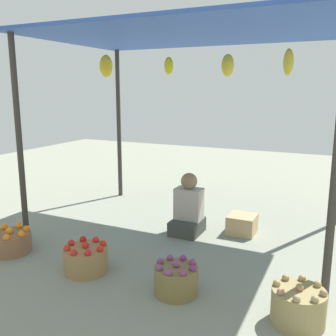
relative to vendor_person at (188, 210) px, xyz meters
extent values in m
plane|color=gray|center=(-0.02, 0.05, -0.30)|extent=(14.00, 14.00, 0.00)
cylinder|color=#38332D|center=(-1.73, -1.03, 0.92)|extent=(0.07, 0.07, 2.43)
cylinder|color=#38332D|center=(1.69, -1.03, 0.92)|extent=(0.07, 0.07, 2.43)
cylinder|color=#38332D|center=(-1.73, 1.14, 0.92)|extent=(0.07, 0.07, 2.43)
cube|color=#3050A4|center=(-0.02, 0.05, 2.15)|extent=(3.73, 2.46, 0.04)
ellipsoid|color=yellow|center=(-1.10, -0.12, 1.80)|extent=(0.17, 0.17, 0.28)
ellipsoid|color=yellow|center=(-0.35, 0.17, 1.80)|extent=(0.11, 0.11, 0.22)
ellipsoid|color=yellow|center=(0.34, 0.41, 1.80)|extent=(0.16, 0.16, 0.28)
ellipsoid|color=gold|center=(1.11, 0.10, 1.80)|extent=(0.11, 0.11, 0.29)
cube|color=#3C4039|center=(0.00, -0.03, -0.21)|extent=(0.36, 0.44, 0.18)
cube|color=#B8AC9F|center=(0.00, 0.02, 0.08)|extent=(0.34, 0.22, 0.40)
sphere|color=#8B6E4B|center=(0.00, 0.02, 0.38)|extent=(0.21, 0.21, 0.21)
cylinder|color=#8A5E40|center=(-1.58, -1.41, -0.19)|extent=(0.46, 0.46, 0.22)
sphere|color=orange|center=(-1.58, -1.41, -0.04)|extent=(0.08, 0.08, 0.08)
sphere|color=orange|center=(-1.40, -1.41, -0.05)|extent=(0.08, 0.08, 0.08)
sphere|color=orange|center=(-1.47, -1.27, -0.05)|extent=(0.08, 0.08, 0.08)
sphere|color=orange|center=(-1.63, -1.23, -0.05)|extent=(0.08, 0.08, 0.08)
sphere|color=orange|center=(-1.75, -1.33, -0.05)|extent=(0.08, 0.08, 0.08)
sphere|color=orange|center=(-1.47, -1.56, -0.05)|extent=(0.08, 0.08, 0.08)
cylinder|color=#977347|center=(-0.53, -1.43, -0.17)|extent=(0.44, 0.44, 0.25)
sphere|color=red|center=(-0.53, -1.43, -0.02)|extent=(0.07, 0.07, 0.07)
sphere|color=red|center=(-0.35, -1.43, -0.03)|extent=(0.07, 0.07, 0.07)
sphere|color=red|center=(-0.40, -1.30, -0.03)|extent=(0.07, 0.07, 0.07)
sphere|color=red|center=(-0.53, -1.25, -0.03)|extent=(0.07, 0.07, 0.07)
sphere|color=red|center=(-0.65, -1.30, -0.03)|extent=(0.07, 0.07, 0.07)
sphere|color=red|center=(-0.70, -1.43, -0.03)|extent=(0.07, 0.07, 0.07)
sphere|color=red|center=(-0.65, -1.55, -0.03)|extent=(0.07, 0.07, 0.07)
sphere|color=red|center=(-0.53, -1.61, -0.03)|extent=(0.07, 0.07, 0.07)
sphere|color=red|center=(-0.40, -1.55, -0.03)|extent=(0.07, 0.07, 0.07)
cylinder|color=olive|center=(0.47, -1.43, -0.17)|extent=(0.39, 0.39, 0.25)
sphere|color=#873D7A|center=(0.47, -1.43, -0.02)|extent=(0.06, 0.06, 0.06)
sphere|color=#792E69|center=(0.63, -1.43, -0.02)|extent=(0.06, 0.06, 0.06)
sphere|color=#873470|center=(0.58, -1.32, -0.02)|extent=(0.06, 0.06, 0.06)
sphere|color=#813177|center=(0.47, -1.27, -0.02)|extent=(0.06, 0.06, 0.06)
sphere|color=#833F79|center=(0.36, -1.32, -0.02)|extent=(0.06, 0.06, 0.06)
sphere|color=#773567|center=(0.31, -1.43, -0.02)|extent=(0.06, 0.06, 0.06)
sphere|color=#76426E|center=(0.36, -1.54, -0.02)|extent=(0.06, 0.06, 0.06)
sphere|color=#754079|center=(0.47, -1.59, -0.02)|extent=(0.06, 0.06, 0.06)
sphere|color=#843B68|center=(0.58, -1.54, -0.02)|extent=(0.06, 0.06, 0.06)
cylinder|color=#968352|center=(1.52, -1.43, -0.16)|extent=(0.42, 0.42, 0.28)
sphere|color=#9C7859|center=(1.52, -1.43, 0.01)|extent=(0.06, 0.06, 0.06)
sphere|color=#9B7C5B|center=(1.69, -1.43, 0.00)|extent=(0.06, 0.06, 0.06)
sphere|color=#958553|center=(1.64, -1.30, 0.00)|extent=(0.06, 0.06, 0.06)
sphere|color=#A58552|center=(1.52, -1.25, 0.00)|extent=(0.06, 0.06, 0.06)
sphere|color=#978254|center=(1.40, -1.30, 0.00)|extent=(0.06, 0.06, 0.06)
sphere|color=#9A8752|center=(1.35, -1.43, 0.00)|extent=(0.06, 0.06, 0.06)
sphere|color=#A7775A|center=(1.40, -1.55, 0.00)|extent=(0.06, 0.06, 0.06)
sphere|color=#9D8059|center=(1.52, -1.60, 0.00)|extent=(0.06, 0.06, 0.06)
sphere|color=#968656|center=(1.64, -1.55, 0.00)|extent=(0.06, 0.06, 0.06)
cube|color=tan|center=(0.63, 0.28, -0.18)|extent=(0.34, 0.35, 0.24)
camera|label=1|loc=(1.75, -4.30, 1.51)|focal=40.76mm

